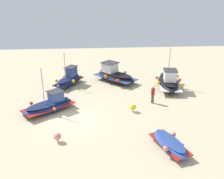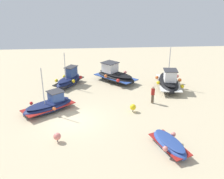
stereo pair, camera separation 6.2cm
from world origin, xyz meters
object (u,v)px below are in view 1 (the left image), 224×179
fishing_boat_3 (168,82)px  mooring_buoy_0 (57,136)px  person_walking (153,94)px  fishing_boat_2 (49,105)px  mooring_buoy_1 (133,107)px  fishing_boat_4 (115,76)px  fishing_boat_1 (69,80)px  fishing_boat_0 (170,144)px

fishing_boat_3 → mooring_buoy_0: bearing=-39.6°
person_walking → mooring_buoy_0: bearing=9.0°
fishing_boat_2 → mooring_buoy_1: 6.90m
mooring_buoy_0 → mooring_buoy_1: mooring_buoy_1 is taller
fishing_boat_3 → mooring_buoy_0: 13.48m
fishing_boat_4 → fishing_boat_3: bearing=-158.6°
fishing_boat_1 → fishing_boat_3: fishing_boat_3 is taller
fishing_boat_3 → mooring_buoy_1: size_ratio=8.04×
fishing_boat_4 → mooring_buoy_1: bearing=142.3°
fishing_boat_3 → fishing_boat_2: bearing=-60.3°
fishing_boat_1 → person_walking: (-5.00, -7.67, 0.29)m
fishing_boat_4 → person_walking: fishing_boat_4 is taller
fishing_boat_2 → fishing_boat_4: 9.00m
fishing_boat_1 → fishing_boat_0: bearing=-119.5°
fishing_boat_1 → fishing_boat_2: size_ratio=0.90×
fishing_boat_1 → fishing_boat_4: fishing_boat_1 is taller
fishing_boat_3 → person_walking: (-3.45, 2.41, 0.24)m
fishing_boat_0 → fishing_boat_2: fishing_boat_2 is taller
fishing_boat_2 → person_walking: bearing=-31.0°
mooring_buoy_0 → fishing_boat_0: bearing=-100.9°
fishing_boat_1 → mooring_buoy_1: size_ratio=6.08×
person_walking → fishing_boat_0: bearing=59.0°
mooring_buoy_0 → mooring_buoy_1: (4.00, -5.65, 0.00)m
fishing_boat_2 → mooring_buoy_1: bearing=-42.1°
person_walking → fishing_boat_4: bearing=-90.9°
fishing_boat_1 → mooring_buoy_1: 8.67m
fishing_boat_1 → fishing_boat_2: (-5.89, 1.18, -0.11)m
fishing_boat_2 → person_walking: (0.90, -8.85, 0.40)m
person_walking → mooring_buoy_1: size_ratio=2.38×
fishing_boat_1 → mooring_buoy_1: fishing_boat_1 is taller
fishing_boat_0 → mooring_buoy_1: 5.57m
fishing_boat_3 → mooring_buoy_0: size_ratio=8.07×
person_walking → mooring_buoy_0: (-5.54, 7.63, -0.50)m
fishing_boat_0 → fishing_boat_4: (12.72, 2.36, 0.30)m
fishing_boat_4 → mooring_buoy_1: size_ratio=7.20×
fishing_boat_1 → fishing_boat_4: 4.90m
fishing_boat_0 → fishing_boat_3: 10.76m
mooring_buoy_0 → person_walking: bearing=-54.0°
fishing_boat_3 → fishing_boat_4: size_ratio=1.12×
fishing_boat_2 → mooring_buoy_1: fishing_boat_2 is taller
fishing_boat_1 → mooring_buoy_1: (-6.54, -5.70, -0.21)m
fishing_boat_1 → person_walking: size_ratio=2.56×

